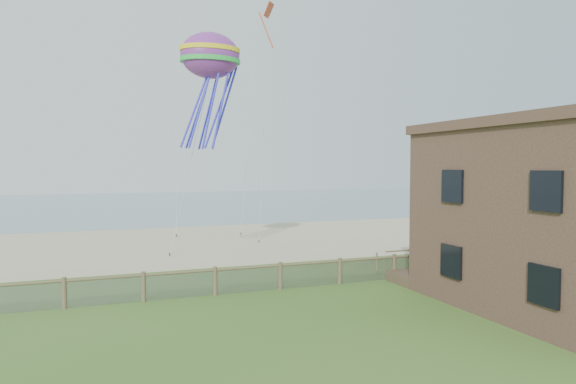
% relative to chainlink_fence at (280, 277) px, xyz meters
% --- Properties ---
extents(ground, '(160.00, 160.00, 0.00)m').
position_rel_chainlink_fence_xyz_m(ground, '(0.00, -6.00, -0.55)').
color(ground, '#37581E').
rests_on(ground, ground).
extents(sand_beach, '(72.00, 20.00, 0.02)m').
position_rel_chainlink_fence_xyz_m(sand_beach, '(0.00, 16.00, -0.55)').
color(sand_beach, tan).
rests_on(sand_beach, ground).
extents(ocean, '(160.00, 68.00, 0.02)m').
position_rel_chainlink_fence_xyz_m(ocean, '(0.00, 60.00, -0.55)').
color(ocean, slate).
rests_on(ocean, ground).
extents(chainlink_fence, '(36.20, 0.20, 1.25)m').
position_rel_chainlink_fence_xyz_m(chainlink_fence, '(0.00, 0.00, 0.00)').
color(chainlink_fence, brown).
rests_on(chainlink_fence, ground).
extents(motel_deck, '(15.00, 2.00, 0.50)m').
position_rel_chainlink_fence_xyz_m(motel_deck, '(13.00, -1.00, -0.30)').
color(motel_deck, brown).
rests_on(motel_deck, ground).
extents(picnic_table, '(1.73, 1.34, 0.70)m').
position_rel_chainlink_fence_xyz_m(picnic_table, '(6.45, -4.90, -0.20)').
color(picnic_table, brown).
rests_on(picnic_table, ground).
extents(octopus_kite, '(3.62, 2.66, 7.16)m').
position_rel_chainlink_fence_xyz_m(octopus_kite, '(-1.51, 7.61, 9.54)').
color(octopus_kite, red).
extents(kite_red, '(1.89, 1.81, 2.47)m').
position_rel_chainlink_fence_xyz_m(kite_red, '(2.88, 10.12, 14.42)').
color(kite_red, '#CE4724').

